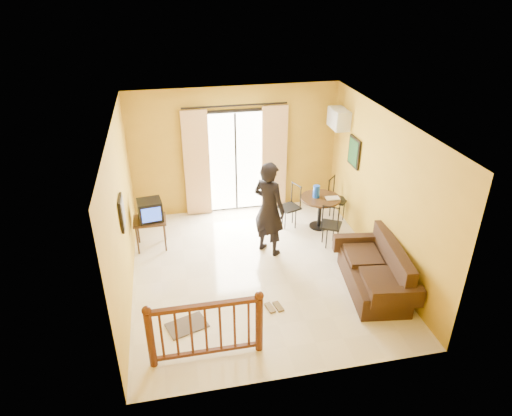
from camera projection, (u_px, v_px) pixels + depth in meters
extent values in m
plane|color=beige|center=(259.00, 270.00, 8.35)|extent=(5.00, 5.00, 0.00)
plane|color=white|center=(259.00, 122.00, 7.05)|extent=(5.00, 5.00, 0.00)
plane|color=#B78C23|center=(235.00, 151.00, 9.87)|extent=(4.50, 0.00, 4.50)
plane|color=#B78C23|center=(302.00, 294.00, 5.54)|extent=(4.50, 0.00, 4.50)
plane|color=#B78C23|center=(122.00, 215.00, 7.30)|extent=(0.00, 5.00, 5.00)
plane|color=#B78C23|center=(383.00, 191.00, 8.10)|extent=(0.00, 5.00, 5.00)
cube|color=black|center=(236.00, 162.00, 9.97)|extent=(1.34, 0.03, 2.34)
cube|color=white|center=(236.00, 162.00, 9.94)|extent=(1.20, 0.04, 2.20)
cube|color=black|center=(236.00, 163.00, 9.92)|extent=(0.04, 0.02, 2.20)
cube|color=beige|center=(197.00, 164.00, 9.72)|extent=(0.55, 0.08, 2.35)
cube|color=beige|center=(274.00, 158.00, 10.02)|extent=(0.55, 0.08, 2.35)
cylinder|color=black|center=(235.00, 106.00, 9.30)|extent=(2.20, 0.04, 0.04)
cube|color=black|center=(150.00, 220.00, 8.79)|extent=(0.62, 0.52, 0.04)
cylinder|color=black|center=(138.00, 240.00, 8.70)|extent=(0.04, 0.04, 0.60)
cylinder|color=black|center=(165.00, 238.00, 8.79)|extent=(0.04, 0.04, 0.60)
cylinder|color=black|center=(138.00, 230.00, 9.06)|extent=(0.04, 0.04, 0.60)
cylinder|color=black|center=(164.00, 227.00, 9.15)|extent=(0.04, 0.04, 0.60)
cube|color=black|center=(150.00, 210.00, 8.69)|extent=(0.49, 0.45, 0.40)
cube|color=blue|center=(151.00, 215.00, 8.52)|extent=(0.35, 0.06, 0.28)
cube|color=black|center=(122.00, 213.00, 7.06)|extent=(0.04, 0.42, 0.52)
cube|color=#4F4844|center=(124.00, 213.00, 7.07)|extent=(0.01, 0.34, 0.44)
cylinder|color=black|center=(321.00, 198.00, 9.45)|extent=(0.83, 0.83, 0.04)
cylinder|color=black|center=(320.00, 213.00, 9.61)|extent=(0.08, 0.08, 0.68)
cylinder|color=black|center=(319.00, 226.00, 9.76)|extent=(0.41, 0.41, 0.03)
cylinder|color=blue|center=(316.00, 191.00, 9.40)|extent=(0.14, 0.14, 0.26)
cube|color=beige|center=(333.00, 198.00, 9.39)|extent=(0.29, 0.20, 0.02)
cube|color=silver|center=(339.00, 119.00, 9.41)|extent=(0.30, 0.60, 0.40)
cube|color=gray|center=(332.00, 119.00, 9.39)|extent=(0.02, 0.56, 0.36)
cube|color=black|center=(354.00, 152.00, 9.11)|extent=(0.04, 0.50, 0.60)
cube|color=black|center=(353.00, 152.00, 9.10)|extent=(0.01, 0.42, 0.52)
cube|color=black|center=(360.00, 248.00, 8.35)|extent=(0.49, 0.88, 0.04)
cube|color=black|center=(358.00, 259.00, 8.47)|extent=(0.45, 0.84, 0.03)
cube|color=black|center=(357.00, 269.00, 8.06)|extent=(0.05, 0.05, 0.37)
cube|color=black|center=(378.00, 267.00, 8.13)|extent=(0.05, 0.05, 0.37)
cube|color=black|center=(341.00, 246.00, 8.74)|extent=(0.05, 0.05, 0.37)
cube|color=black|center=(360.00, 244.00, 8.81)|extent=(0.05, 0.05, 0.37)
imported|color=brown|center=(356.00, 241.00, 8.47)|extent=(0.23, 0.23, 0.06)
cube|color=black|center=(373.00, 278.00, 7.79)|extent=(1.04, 1.75, 0.41)
cube|color=black|center=(392.00, 259.00, 7.68)|extent=(0.41, 1.67, 0.57)
cube|color=black|center=(397.00, 298.00, 6.99)|extent=(0.84, 0.28, 0.31)
cube|color=black|center=(356.00, 243.00, 8.39)|extent=(0.84, 0.28, 0.31)
cube|color=black|center=(381.00, 280.00, 7.36)|extent=(0.66, 0.74, 0.10)
cube|color=black|center=(363.00, 256.00, 7.99)|extent=(0.66, 0.74, 0.10)
imported|color=black|center=(269.00, 209.00, 8.50)|extent=(0.78, 0.81, 1.86)
cylinder|color=#471E0F|center=(151.00, 340.00, 6.15)|extent=(0.11, 0.11, 0.92)
cylinder|color=#471E0F|center=(259.00, 324.00, 6.42)|extent=(0.11, 0.11, 0.92)
sphere|color=#471E0F|center=(146.00, 311.00, 5.92)|extent=(0.13, 0.13, 0.13)
sphere|color=#471E0F|center=(259.00, 296.00, 6.18)|extent=(0.13, 0.13, 0.13)
cube|color=#471E0F|center=(204.00, 306.00, 6.07)|extent=(1.55, 0.08, 0.06)
cube|color=#471E0F|center=(207.00, 351.00, 6.46)|extent=(1.55, 0.06, 0.05)
cube|color=#4E443E|center=(187.00, 325.00, 7.06)|extent=(0.70, 0.57, 0.02)
cube|color=brown|center=(270.00, 308.00, 7.41)|extent=(0.15, 0.27, 0.03)
cube|color=brown|center=(278.00, 306.00, 7.44)|extent=(0.15, 0.27, 0.03)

